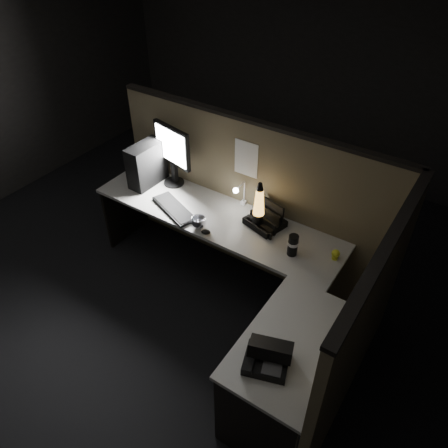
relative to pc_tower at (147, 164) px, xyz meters
The scene contains 17 objects.
floor 1.50m from the pc_tower, 34.66° to the right, with size 6.00×6.00×0.00m, color black.
room_shell 1.36m from the pc_tower, 34.66° to the right, with size 6.00×6.00×6.00m.
partition_back 1.02m from the pc_tower, 15.01° to the left, with size 2.66×0.06×1.50m, color brown.
partition_right 2.38m from the pc_tower, 13.93° to the right, with size 0.06×1.66×1.50m, color brown.
desk 1.27m from the pc_tower, 19.97° to the right, with size 2.60×1.60×0.73m.
pc_tower is the anchor object (origin of this frame).
monitor 0.29m from the pc_tower, 33.54° to the left, with size 0.45×0.19×0.58m.
keyboard 0.55m from the pc_tower, 23.69° to the right, with size 0.50×0.17×0.02m, color black.
mouse 0.96m from the pc_tower, 19.44° to the right, with size 0.08×0.06×0.03m, color black.
clip_lamp 0.95m from the pc_tower, ahead, with size 0.05×0.19×0.25m.
organizer 1.25m from the pc_tower, ahead, with size 0.34×0.32×0.22m.
lava_lamp 1.20m from the pc_tower, ahead, with size 0.12×0.12×0.43m.
travel_mug 1.60m from the pc_tower, ahead, with size 0.08×0.08×0.18m, color black.
steel_mug 0.86m from the pc_tower, 19.75° to the right, with size 0.13×0.13×0.10m, color silver.
figurine 1.89m from the pc_tower, ahead, with size 0.06×0.06×0.06m, color yellow.
pinned_paper 0.99m from the pc_tower, 13.56° to the left, with size 0.22×0.00×0.32m, color white.
desk_phone 2.20m from the pc_tower, 29.99° to the right, with size 0.32×0.32×0.16m.
Camera 1 is at (1.56, -1.84, 3.04)m, focal length 35.00 mm.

